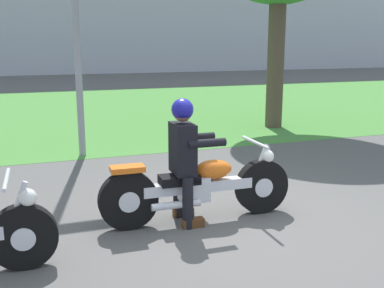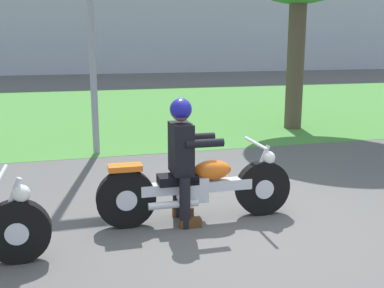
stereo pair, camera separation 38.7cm
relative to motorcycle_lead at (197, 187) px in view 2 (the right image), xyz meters
name	(u,v)px [view 2 (the right image)]	position (x,y,z in m)	size (l,w,h in m)	color
ground	(247,226)	(0.48, -0.31, -0.39)	(120.00, 120.00, 0.00)	#565451
grass_verge	(127,109)	(0.48, 9.30, -0.39)	(60.00, 12.00, 0.01)	#478438
motorcycle_lead	(197,187)	(0.00, 0.00, 0.00)	(2.24, 0.66, 0.88)	black
rider_lead	(183,151)	(-0.17, 0.01, 0.43)	(0.56, 0.48, 1.40)	black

